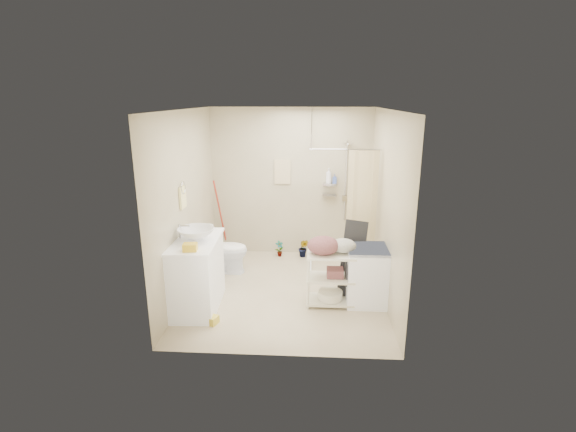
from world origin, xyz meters
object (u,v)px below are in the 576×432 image
Objects in this scene: toilet at (224,249)px; washing_machine at (367,275)px; vanity at (196,274)px; laundry_rack at (331,274)px.

toilet is 0.96× the size of washing_machine.
washing_machine is at bearing -113.04° from toilet.
vanity is 1.81m from laundry_rack.
vanity is at bearing 174.02° from toilet.
toilet is (0.12, 1.19, -0.10)m from vanity.
laundry_rack is at bearing -121.26° from toilet.
vanity reaches higher than laundry_rack.
vanity is 1.36× the size of washing_machine.
laundry_rack reaches higher than washing_machine.
laundry_rack reaches higher than toilet.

